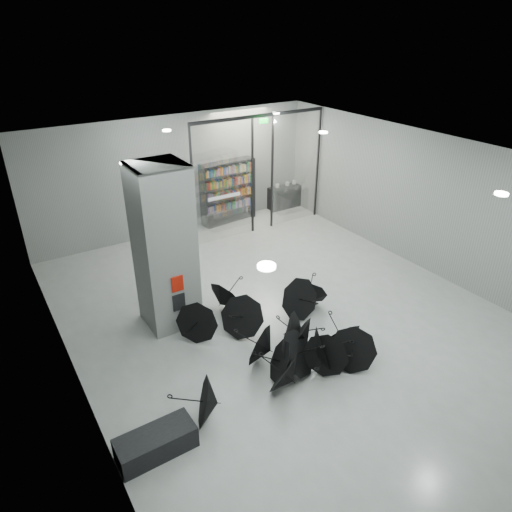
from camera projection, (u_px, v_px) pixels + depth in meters
room at (305, 220)px, 10.02m from camera, size 14.00×14.02×4.01m
column at (164, 248)px, 10.71m from camera, size 1.20×1.20×4.00m
fire_cabinet at (177, 284)px, 10.55m from camera, size 0.28×0.04×0.38m
info_panel at (179, 302)px, 10.78m from camera, size 0.30×0.03×0.42m
exit_sign at (264, 121)px, 14.68m from camera, size 0.30×0.06×0.15m
glass_partition at (260, 170)px, 15.58m from camera, size 5.06×0.08×4.00m
bench at (156, 443)px, 7.99m from camera, size 1.37×0.60×0.44m
bookshelf at (228, 192)px, 16.74m from camera, size 2.08×0.60×2.26m
shop_counter at (285, 196)px, 18.33m from camera, size 1.45×0.60×0.87m
umbrella_cluster at (282, 340)px, 10.37m from camera, size 5.08×4.51×1.31m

